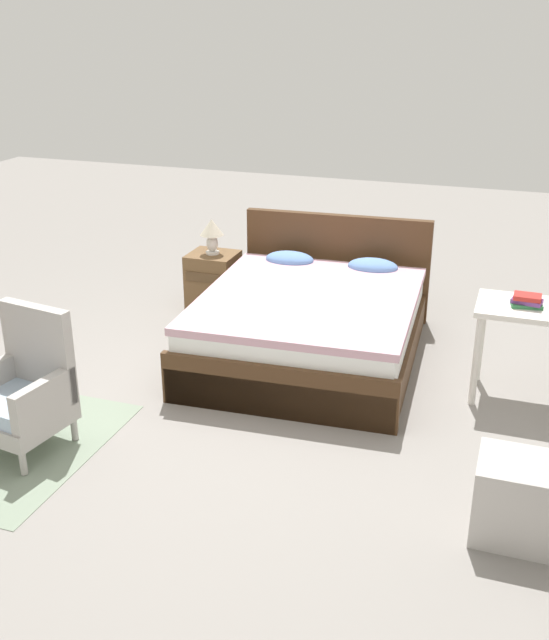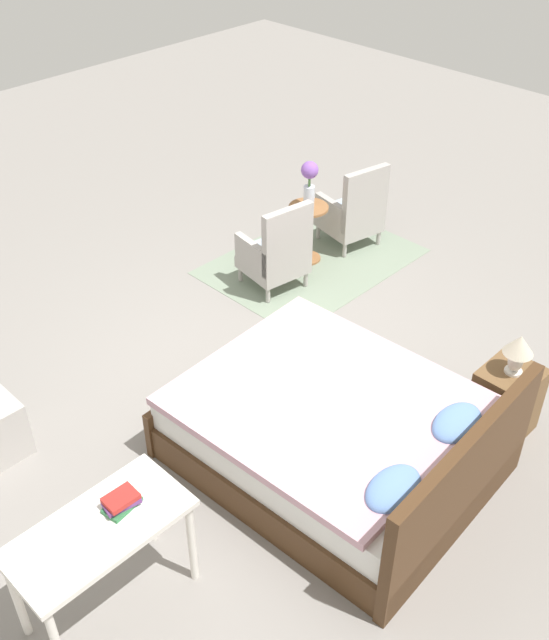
{
  "view_description": "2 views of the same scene",
  "coord_description": "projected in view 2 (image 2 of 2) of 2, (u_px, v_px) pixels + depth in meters",
  "views": [
    {
      "loc": [
        1.71,
        -4.53,
        2.65
      ],
      "look_at": [
        0.15,
        -0.0,
        0.68
      ],
      "focal_mm": 42.0,
      "sensor_mm": 36.0,
      "label": 1
    },
    {
      "loc": [
        3.17,
        3.28,
        4.12
      ],
      "look_at": [
        -0.02,
        0.14,
        0.81
      ],
      "focal_mm": 42.0,
      "sensor_mm": 36.0,
      "label": 2
    }
  ],
  "objects": [
    {
      "name": "side_table",
      "position": [
        308.0,
        227.0,
        7.56
      ],
      "size": [
        0.4,
        0.4,
        0.62
      ],
      "color": "#936038",
      "rests_on": "ground_plane"
    },
    {
      "name": "bed",
      "position": [
        338.0,
        435.0,
        5.33
      ],
      "size": [
        1.83,
        2.22,
        0.96
      ],
      "color": "#472D19",
      "rests_on": "ground_plane"
    },
    {
      "name": "floor_rug",
      "position": [
        312.0,
        261.0,
        7.75
      ],
      "size": [
        2.1,
        1.5,
        0.01
      ],
      "color": "gray",
      "rests_on": "ground_plane"
    },
    {
      "name": "ground_plane",
      "position": [
        261.0,
        393.0,
        6.12
      ],
      "size": [
        16.0,
        16.0,
        0.0
      ],
      "primitive_type": "plane",
      "color": "gray"
    },
    {
      "name": "book_stack",
      "position": [
        121.0,
        502.0,
        4.24
      ],
      "size": [
        0.23,
        0.16,
        0.09
      ],
      "color": "#337A47",
      "rests_on": "vanity_desk"
    },
    {
      "name": "vanity_desk",
      "position": [
        101.0,
        539.0,
        4.21
      ],
      "size": [
        1.04,
        0.52,
        0.73
      ],
      "color": "silver",
      "rests_on": "ground_plane"
    },
    {
      "name": "armchair_by_window_right",
      "position": [
        277.0,
        253.0,
        7.16
      ],
      "size": [
        0.62,
        0.62,
        0.92
      ],
      "color": "#ADA8A3",
      "rests_on": "floor_rug"
    },
    {
      "name": "flower_vase",
      "position": [
        309.0,
        179.0,
        7.25
      ],
      "size": [
        0.17,
        0.17,
        0.48
      ],
      "color": "silver",
      "rests_on": "side_table"
    },
    {
      "name": "armchair_by_window_left",
      "position": [
        353.0,
        212.0,
        7.82
      ],
      "size": [
        0.64,
        0.64,
        0.92
      ],
      "color": "#ADA8A3",
      "rests_on": "floor_rug"
    },
    {
      "name": "nightstand",
      "position": [
        506.0,
        401.0,
        5.63
      ],
      "size": [
        0.44,
        0.41,
        0.57
      ],
      "color": "brown",
      "rests_on": "ground_plane"
    },
    {
      "name": "table_lamp",
      "position": [
        519.0,
        349.0,
        5.33
      ],
      "size": [
        0.22,
        0.22,
        0.33
      ],
      "color": "silver",
      "rests_on": "nightstand"
    }
  ]
}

